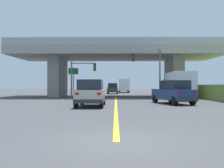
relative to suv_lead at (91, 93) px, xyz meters
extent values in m
plane|color=#424244|center=(1.90, 18.16, -1.01)|extent=(160.00, 160.00, 0.00)
cube|color=gray|center=(1.90, 18.16, 5.22)|extent=(29.16, 10.57, 1.18)
cube|color=gray|center=(-6.57, 18.16, 1.81)|extent=(1.56, 6.34, 5.65)
cube|color=gray|center=(10.37, 18.16, 1.81)|extent=(1.56, 6.34, 5.65)
cube|color=#9EA0A5|center=(1.90, 13.03, 6.26)|extent=(29.16, 0.20, 0.90)
cube|color=#9EA0A5|center=(1.90, 23.29, 6.26)|extent=(29.16, 0.20, 0.90)
cube|color=yellow|center=(1.90, 1.47, -1.01)|extent=(0.20, 27.31, 0.01)
cube|color=#B7B29E|center=(0.00, 0.11, -0.20)|extent=(1.98, 4.41, 0.90)
cube|color=#1E232D|center=(0.00, -0.22, 0.63)|extent=(1.74, 2.42, 0.76)
cube|color=#2D2D30|center=(0.00, -2.04, -0.51)|extent=(2.02, 0.20, 0.28)
cube|color=red|center=(-0.74, -2.11, 0.02)|extent=(0.24, 0.06, 0.16)
cube|color=red|center=(0.74, -2.11, 0.02)|extent=(0.24, 0.06, 0.16)
cylinder|color=black|center=(-0.89, 1.77, -0.65)|extent=(0.26, 0.72, 0.72)
cylinder|color=black|center=(0.89, 1.77, -0.65)|extent=(0.26, 0.72, 0.72)
cylinder|color=black|center=(-0.89, -1.54, -0.65)|extent=(0.26, 0.72, 0.72)
cylinder|color=black|center=(0.89, -1.54, -0.65)|extent=(0.26, 0.72, 0.72)
cube|color=navy|center=(6.82, 2.88, -0.20)|extent=(3.08, 4.97, 0.90)
cube|color=#1E232D|center=(6.92, 2.55, 0.63)|extent=(2.27, 2.91, 0.76)
cube|color=#2D2D30|center=(7.47, 0.70, -0.51)|extent=(1.85, 0.72, 0.28)
cube|color=red|center=(6.83, 0.44, 0.02)|extent=(0.25, 0.13, 0.16)
cube|color=red|center=(8.15, 0.83, 0.02)|extent=(0.25, 0.13, 0.16)
cylinder|color=black|center=(5.53, 4.34, -0.65)|extent=(0.45, 0.76, 0.72)
cylinder|color=black|center=(7.10, 4.81, -0.65)|extent=(0.45, 0.76, 0.72)
cylinder|color=black|center=(6.54, 0.95, -0.65)|extent=(0.45, 0.76, 0.72)
cylinder|color=black|center=(8.11, 1.42, -0.65)|extent=(0.45, 0.76, 0.72)
cube|color=red|center=(9.00, 12.43, 0.39)|extent=(2.20, 2.00, 1.90)
cube|color=silver|center=(9.00, 8.96, 0.74)|extent=(2.31, 4.95, 2.61)
cube|color=#B26619|center=(9.00, 8.96, 0.09)|extent=(2.33, 4.85, 0.24)
cylinder|color=black|center=(8.00, 12.43, -0.56)|extent=(0.30, 0.90, 0.90)
cylinder|color=black|center=(10.00, 12.43, -0.56)|extent=(0.30, 0.90, 0.90)
cylinder|color=black|center=(8.00, 7.72, -0.56)|extent=(0.30, 0.90, 0.90)
cylinder|color=black|center=(10.00, 7.72, -0.56)|extent=(0.30, 0.90, 0.90)
cube|color=#2D4C33|center=(1.30, 29.61, -0.20)|extent=(1.94, 4.47, 0.90)
cube|color=#1E232D|center=(1.30, 29.27, 0.63)|extent=(1.71, 2.46, 0.76)
cube|color=#2D2D30|center=(1.30, 27.42, -0.51)|extent=(1.98, 0.20, 0.28)
cube|color=red|center=(0.57, 27.35, 0.02)|extent=(0.24, 0.06, 0.16)
cube|color=red|center=(2.03, 27.35, 0.02)|extent=(0.24, 0.06, 0.16)
cylinder|color=black|center=(0.43, 31.29, -0.65)|extent=(0.26, 0.72, 0.72)
cylinder|color=black|center=(2.17, 31.29, -0.65)|extent=(0.26, 0.72, 0.72)
cylinder|color=black|center=(0.43, 27.92, -0.65)|extent=(0.26, 0.72, 0.72)
cylinder|color=black|center=(2.17, 27.92, -0.65)|extent=(0.26, 0.72, 0.72)
cylinder|color=#56595E|center=(7.43, 12.74, 2.04)|extent=(0.18, 0.18, 6.10)
cylinder|color=#56595E|center=(5.76, 12.74, 4.56)|extent=(3.33, 0.12, 0.12)
cube|color=black|center=(4.10, 12.74, 4.08)|extent=(0.32, 0.26, 0.96)
sphere|color=red|center=(4.10, 12.59, 4.38)|extent=(0.16, 0.16, 0.16)
sphere|color=gold|center=(4.10, 12.59, 4.08)|extent=(0.16, 0.16, 0.16)
sphere|color=green|center=(4.10, 12.59, 3.78)|extent=(0.16, 0.16, 0.16)
cylinder|color=#56595E|center=(-3.62, 12.41, 1.56)|extent=(0.18, 0.18, 5.14)
cylinder|color=#56595E|center=(-2.17, 12.41, 3.35)|extent=(2.91, 0.12, 0.12)
cube|color=black|center=(-0.72, 12.41, 2.87)|extent=(0.32, 0.26, 0.96)
sphere|color=red|center=(-0.72, 12.26, 3.17)|extent=(0.16, 0.16, 0.16)
sphere|color=gold|center=(-0.72, 12.26, 2.87)|extent=(0.16, 0.16, 0.16)
sphere|color=green|center=(-0.72, 12.26, 2.57)|extent=(0.16, 0.16, 0.16)
cylinder|color=slate|center=(-4.04, 16.44, 1.08)|extent=(0.14, 0.14, 4.19)
cube|color=#197242|center=(-4.04, 16.38, 2.57)|extent=(1.34, 0.08, 0.82)
cube|color=white|center=(-4.04, 16.38, 2.57)|extent=(1.42, 0.04, 0.90)
cube|color=red|center=(3.78, 42.06, 0.39)|extent=(2.20, 2.00, 1.90)
cube|color=white|center=(3.78, 38.39, 0.71)|extent=(2.31, 5.34, 2.55)
cube|color=#195999|center=(3.78, 38.39, 0.07)|extent=(2.33, 5.23, 0.24)
cylinder|color=black|center=(2.78, 42.06, -0.56)|extent=(0.30, 0.90, 0.90)
cylinder|color=black|center=(4.78, 42.06, -0.56)|extent=(0.30, 0.90, 0.90)
cylinder|color=black|center=(2.78, 37.06, -0.56)|extent=(0.30, 0.90, 0.90)
cylinder|color=black|center=(4.78, 37.06, -0.56)|extent=(0.30, 0.90, 0.90)
camera|label=1|loc=(1.88, -19.40, 0.58)|focal=41.12mm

